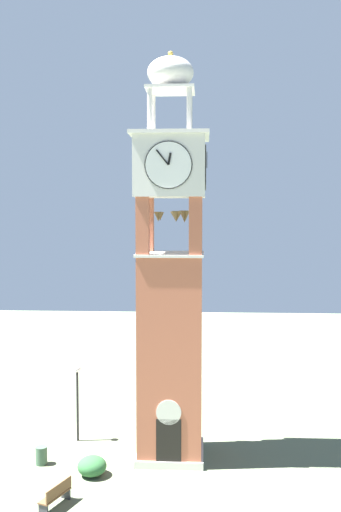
{
  "coord_description": "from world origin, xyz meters",
  "views": [
    {
      "loc": [
        1.53,
        -26.78,
        11.23
      ],
      "look_at": [
        0.0,
        0.0,
        9.28
      ],
      "focal_mm": 41.93,
      "sensor_mm": 36.0,
      "label": 1
    }
  ],
  "objects_px": {
    "lamp_post": "(77,388)",
    "trash_bin": "(41,456)",
    "clock_tower": "(171,293)",
    "park_bench": "(56,495)"
  },
  "relations": [
    {
      "from": "clock_tower",
      "to": "trash_bin",
      "type": "distance_m",
      "value": 9.25
    },
    {
      "from": "clock_tower",
      "to": "trash_bin",
      "type": "relative_size",
      "value": 22.9
    },
    {
      "from": "clock_tower",
      "to": "lamp_post",
      "type": "bearing_deg",
      "value": 160.82
    },
    {
      "from": "park_bench",
      "to": "trash_bin",
      "type": "relative_size",
      "value": 2.06
    },
    {
      "from": "park_bench",
      "to": "trash_bin",
      "type": "bearing_deg",
      "value": 113.16
    },
    {
      "from": "lamp_post",
      "to": "trash_bin",
      "type": "distance_m",
      "value": 3.76
    },
    {
      "from": "park_bench",
      "to": "lamp_post",
      "type": "bearing_deg",
      "value": 95.08
    },
    {
      "from": "lamp_post",
      "to": "trash_bin",
      "type": "bearing_deg",
      "value": -110.06
    },
    {
      "from": "clock_tower",
      "to": "park_bench",
      "type": "xyz_separation_m",
      "value": [
        -4.08,
        -5.03,
        -7.1
      ]
    },
    {
      "from": "park_bench",
      "to": "lamp_post",
      "type": "xyz_separation_m",
      "value": [
        -0.59,
        6.65,
        2.15
      ]
    }
  ]
}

